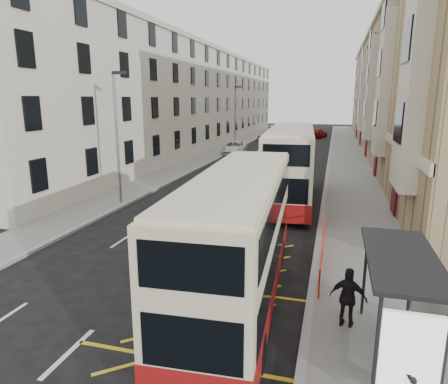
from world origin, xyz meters
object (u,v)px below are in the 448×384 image
(pedestrian_mid, at_px, (417,372))
(white_van, at_px, (234,148))
(street_lamp_far, at_px, (235,114))
(car_dark, at_px, (272,130))
(street_lamp_near, at_px, (117,131))
(pedestrian_far, at_px, (348,298))
(double_decker_front, at_px, (239,237))
(car_red, at_px, (317,133))
(bus_shelter, at_px, (408,291))
(car_silver, at_px, (268,135))
(pedestrian_near, at_px, (393,363))
(double_decker_rear, at_px, (290,165))

(pedestrian_mid, distance_m, white_van, 41.07)
(street_lamp_far, bearing_deg, car_dark, 87.39)
(street_lamp_near, bearing_deg, car_dark, 88.81)
(pedestrian_mid, relative_size, white_van, 0.31)
(street_lamp_near, distance_m, pedestrian_far, 17.70)
(double_decker_front, xyz_separation_m, car_red, (-0.17, 58.73, -1.42))
(bus_shelter, height_order, pedestrian_mid, bus_shelter)
(bus_shelter, xyz_separation_m, double_decker_front, (-4.67, 2.42, 0.06))
(bus_shelter, xyz_separation_m, pedestrian_mid, (0.05, -1.41, -1.13))
(car_silver, bearing_deg, pedestrian_near, -57.53)
(bus_shelter, bearing_deg, car_dark, 101.33)
(street_lamp_far, xyz_separation_m, car_dark, (1.15, 25.23, -3.97))
(double_decker_rear, bearing_deg, car_dark, 95.94)
(car_red, bearing_deg, pedestrian_mid, 111.31)
(street_lamp_far, distance_m, car_red, 21.54)
(street_lamp_far, height_order, pedestrian_near, street_lamp_far)
(pedestrian_near, relative_size, car_dark, 0.42)
(pedestrian_mid, distance_m, car_silver, 57.97)
(pedestrian_far, bearing_deg, bus_shelter, 141.02)
(double_decker_rear, distance_m, pedestrian_mid, 18.07)
(double_decker_front, bearing_deg, pedestrian_far, -18.94)
(car_red, bearing_deg, pedestrian_far, 110.29)
(car_red, bearing_deg, street_lamp_far, 79.15)
(car_silver, bearing_deg, double_decker_front, -61.23)
(pedestrian_mid, height_order, pedestrian_far, pedestrian_far)
(bus_shelter, bearing_deg, white_van, 109.94)
(double_decker_front, height_order, pedestrian_near, double_decker_front)
(street_lamp_near, relative_size, car_red, 1.49)
(double_decker_front, bearing_deg, double_decker_rear, 86.12)
(street_lamp_far, distance_m, car_silver, 13.57)
(pedestrian_far, height_order, white_van, pedestrian_far)
(bus_shelter, height_order, street_lamp_far, street_lamp_far)
(street_lamp_far, bearing_deg, pedestrian_mid, -71.40)
(white_van, height_order, car_dark, white_van)
(bus_shelter, relative_size, street_lamp_near, 0.53)
(bus_shelter, distance_m, car_dark, 68.98)
(bus_shelter, relative_size, car_silver, 0.96)
(white_van, bearing_deg, street_lamp_near, -98.33)
(double_decker_front, relative_size, double_decker_rear, 0.90)
(bus_shelter, distance_m, street_lamp_near, 19.38)
(double_decker_rear, xyz_separation_m, pedestrian_mid, (4.60, -17.41, -1.43))
(white_van, distance_m, car_red, 25.36)
(double_decker_front, distance_m, car_silver, 53.36)
(pedestrian_near, xyz_separation_m, white_van, (-13.17, 38.56, -0.23))
(pedestrian_near, relative_size, white_van, 0.31)
(pedestrian_far, relative_size, white_van, 0.32)
(street_lamp_near, xyz_separation_m, double_decker_rear, (10.15, 3.61, -2.20))
(double_decker_rear, bearing_deg, street_lamp_far, 107.09)
(street_lamp_near, relative_size, car_dark, 1.99)
(bus_shelter, height_order, car_silver, bus_shelter)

